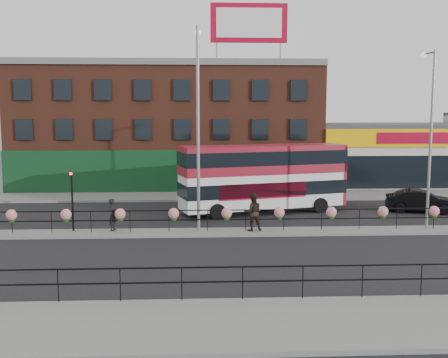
{
  "coord_description": "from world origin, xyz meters",
  "views": [
    {
      "loc": [
        -1.39,
        -26.71,
        6.26
      ],
      "look_at": [
        0.0,
        3.0,
        2.5
      ],
      "focal_mm": 42.0,
      "sensor_mm": 36.0,
      "label": 1
    }
  ],
  "objects_px": {
    "car": "(421,201)",
    "lamp_column_west": "(198,111)",
    "pedestrian_a": "(113,215)",
    "lamp_column_east": "(429,124)",
    "double_decker_bus": "(264,171)",
    "pedestrian_b": "(253,212)"
  },
  "relations": [
    {
      "from": "car",
      "to": "lamp_column_west",
      "type": "xyz_separation_m",
      "value": [
        -14.08,
        -4.94,
        5.65
      ]
    },
    {
      "from": "car",
      "to": "lamp_column_east",
      "type": "xyz_separation_m",
      "value": [
        -1.97,
        -5.06,
        4.97
      ]
    },
    {
      "from": "double_decker_bus",
      "to": "pedestrian_b",
      "type": "distance_m",
      "value": 6.08
    },
    {
      "from": "lamp_column_west",
      "to": "lamp_column_east",
      "type": "bearing_deg",
      "value": -0.56
    },
    {
      "from": "double_decker_bus",
      "to": "car",
      "type": "relative_size",
      "value": 2.36
    },
    {
      "from": "pedestrian_a",
      "to": "lamp_column_west",
      "type": "height_order",
      "value": "lamp_column_west"
    },
    {
      "from": "car",
      "to": "lamp_column_east",
      "type": "distance_m",
      "value": 7.36
    },
    {
      "from": "pedestrian_a",
      "to": "lamp_column_east",
      "type": "xyz_separation_m",
      "value": [
        16.57,
        -0.07,
        4.69
      ]
    },
    {
      "from": "double_decker_bus",
      "to": "pedestrian_a",
      "type": "distance_m",
      "value": 10.25
    },
    {
      "from": "car",
      "to": "pedestrian_a",
      "type": "xyz_separation_m",
      "value": [
        -18.54,
        -4.99,
        0.28
      ]
    },
    {
      "from": "pedestrian_a",
      "to": "lamp_column_west",
      "type": "xyz_separation_m",
      "value": [
        4.46,
        0.05,
        5.37
      ]
    },
    {
      "from": "lamp_column_west",
      "to": "pedestrian_b",
      "type": "bearing_deg",
      "value": -8.17
    },
    {
      "from": "double_decker_bus",
      "to": "lamp_column_east",
      "type": "bearing_deg",
      "value": -34.33
    },
    {
      "from": "double_decker_bus",
      "to": "car",
      "type": "xyz_separation_m",
      "value": [
        9.97,
        -0.4,
        -1.9
      ]
    },
    {
      "from": "double_decker_bus",
      "to": "lamp_column_west",
      "type": "relative_size",
      "value": 1.03
    },
    {
      "from": "lamp_column_west",
      "to": "lamp_column_east",
      "type": "relative_size",
      "value": 1.12
    },
    {
      "from": "double_decker_bus",
      "to": "car",
      "type": "distance_m",
      "value": 10.16
    },
    {
      "from": "double_decker_bus",
      "to": "lamp_column_west",
      "type": "xyz_separation_m",
      "value": [
        -4.11,
        -5.35,
        3.74
      ]
    },
    {
      "from": "lamp_column_west",
      "to": "pedestrian_a",
      "type": "bearing_deg",
      "value": -179.38
    },
    {
      "from": "pedestrian_b",
      "to": "lamp_column_west",
      "type": "relative_size",
      "value": 0.19
    },
    {
      "from": "car",
      "to": "double_decker_bus",
      "type": "bearing_deg",
      "value": 103.91
    },
    {
      "from": "car",
      "to": "lamp_column_west",
      "type": "bearing_deg",
      "value": 125.57
    }
  ]
}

